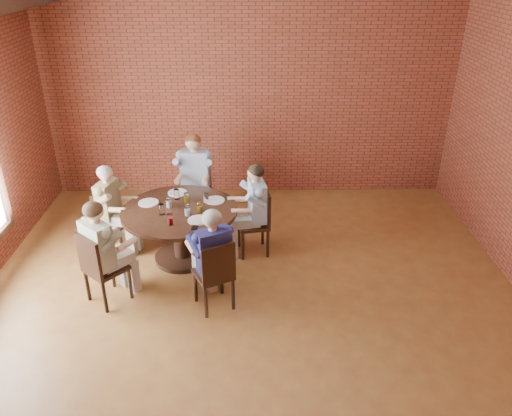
{
  "coord_description": "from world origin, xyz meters",
  "views": [
    {
      "loc": [
        0.01,
        -4.35,
        3.68
      ],
      "look_at": [
        0.08,
        1.0,
        0.92
      ],
      "focal_mm": 35.0,
      "sensor_mm": 36.0,
      "label": 1
    }
  ],
  "objects_px": {
    "chair_a": "(259,219)",
    "smartphone": "(195,227)",
    "chair_b": "(196,186)",
    "dining_table": "(181,224)",
    "chair_e": "(216,273)",
    "diner_c": "(113,209)",
    "diner_e": "(213,259)",
    "chair_c": "(109,218)",
    "diner_b": "(195,179)",
    "diner_d": "(104,252)",
    "chair_d": "(99,266)",
    "diner_a": "(253,210)"
  },
  "relations": [
    {
      "from": "chair_b",
      "to": "chair_e",
      "type": "bearing_deg",
      "value": -75.13
    },
    {
      "from": "chair_a",
      "to": "diner_a",
      "type": "xyz_separation_m",
      "value": [
        -0.08,
        -0.01,
        0.14
      ]
    },
    {
      "from": "diner_a",
      "to": "chair_b",
      "type": "relative_size",
      "value": 1.35
    },
    {
      "from": "diner_a",
      "to": "diner_b",
      "type": "height_order",
      "value": "diner_b"
    },
    {
      "from": "chair_e",
      "to": "dining_table",
      "type": "bearing_deg",
      "value": -90.0
    },
    {
      "from": "chair_b",
      "to": "diner_b",
      "type": "xyz_separation_m",
      "value": [
        -0.01,
        -0.09,
        0.16
      ]
    },
    {
      "from": "diner_a",
      "to": "chair_e",
      "type": "height_order",
      "value": "diner_a"
    },
    {
      "from": "chair_e",
      "to": "diner_e",
      "type": "xyz_separation_m",
      "value": [
        -0.03,
        0.07,
        0.14
      ]
    },
    {
      "from": "chair_d",
      "to": "diner_e",
      "type": "relative_size",
      "value": 0.73
    },
    {
      "from": "smartphone",
      "to": "diner_e",
      "type": "bearing_deg",
      "value": -61.18
    },
    {
      "from": "chair_a",
      "to": "smartphone",
      "type": "distance_m",
      "value": 1.05
    },
    {
      "from": "chair_a",
      "to": "diner_e",
      "type": "relative_size",
      "value": 0.72
    },
    {
      "from": "diner_c",
      "to": "diner_d",
      "type": "distance_m",
      "value": 1.14
    },
    {
      "from": "chair_b",
      "to": "dining_table",
      "type": "bearing_deg",
      "value": -90.0
    },
    {
      "from": "smartphone",
      "to": "diner_c",
      "type": "bearing_deg",
      "value": 151.99
    },
    {
      "from": "diner_e",
      "to": "chair_e",
      "type": "bearing_deg",
      "value": 90.0
    },
    {
      "from": "chair_c",
      "to": "chair_b",
      "type": "bearing_deg",
      "value": -33.8
    },
    {
      "from": "dining_table",
      "to": "diner_d",
      "type": "height_order",
      "value": "diner_d"
    },
    {
      "from": "chair_c",
      "to": "diner_c",
      "type": "height_order",
      "value": "diner_c"
    },
    {
      "from": "chair_a",
      "to": "smartphone",
      "type": "relative_size",
      "value": 6.35
    },
    {
      "from": "dining_table",
      "to": "diner_a",
      "type": "relative_size",
      "value": 1.17
    },
    {
      "from": "dining_table",
      "to": "diner_d",
      "type": "bearing_deg",
      "value": -131.33
    },
    {
      "from": "chair_c",
      "to": "chair_d",
      "type": "distance_m",
      "value": 1.22
    },
    {
      "from": "chair_a",
      "to": "chair_c",
      "type": "distance_m",
      "value": 2.02
    },
    {
      "from": "diner_b",
      "to": "smartphone",
      "type": "distance_m",
      "value": 1.61
    },
    {
      "from": "chair_a",
      "to": "diner_d",
      "type": "relative_size",
      "value": 0.7
    },
    {
      "from": "diner_c",
      "to": "diner_e",
      "type": "xyz_separation_m",
      "value": [
        1.42,
        -1.25,
        0.01
      ]
    },
    {
      "from": "diner_c",
      "to": "chair_e",
      "type": "height_order",
      "value": "diner_c"
    },
    {
      "from": "diner_b",
      "to": "diner_d",
      "type": "relative_size",
      "value": 1.04
    },
    {
      "from": "chair_d",
      "to": "diner_a",
      "type": "bearing_deg",
      "value": -106.77
    },
    {
      "from": "chair_c",
      "to": "chair_e",
      "type": "bearing_deg",
      "value": -115.78
    },
    {
      "from": "chair_b",
      "to": "diner_b",
      "type": "distance_m",
      "value": 0.18
    },
    {
      "from": "chair_a",
      "to": "diner_a",
      "type": "height_order",
      "value": "diner_a"
    },
    {
      "from": "dining_table",
      "to": "diner_a",
      "type": "bearing_deg",
      "value": 10.22
    },
    {
      "from": "diner_e",
      "to": "diner_a",
      "type": "bearing_deg",
      "value": -137.63
    },
    {
      "from": "chair_c",
      "to": "chair_e",
      "type": "xyz_separation_m",
      "value": [
        1.52,
        -1.34,
        0.01
      ]
    },
    {
      "from": "diner_b",
      "to": "diner_c",
      "type": "distance_m",
      "value": 1.33
    },
    {
      "from": "chair_d",
      "to": "diner_e",
      "type": "bearing_deg",
      "value": -141.71
    },
    {
      "from": "diner_b",
      "to": "chair_c",
      "type": "relative_size",
      "value": 1.53
    },
    {
      "from": "chair_c",
      "to": "diner_b",
      "type": "bearing_deg",
      "value": -36.4
    },
    {
      "from": "dining_table",
      "to": "chair_e",
      "type": "relative_size",
      "value": 1.66
    },
    {
      "from": "chair_b",
      "to": "diner_e",
      "type": "xyz_separation_m",
      "value": [
        0.4,
        -2.2,
        0.12
      ]
    },
    {
      "from": "chair_b",
      "to": "diner_d",
      "type": "bearing_deg",
      "value": -108.01
    },
    {
      "from": "chair_b",
      "to": "chair_a",
      "type": "bearing_deg",
      "value": -43.66
    },
    {
      "from": "chair_d",
      "to": "diner_e",
      "type": "distance_m",
      "value": 1.3
    },
    {
      "from": "chair_b",
      "to": "chair_c",
      "type": "bearing_deg",
      "value": -135.24
    },
    {
      "from": "chair_b",
      "to": "smartphone",
      "type": "distance_m",
      "value": 1.71
    },
    {
      "from": "chair_c",
      "to": "chair_d",
      "type": "relative_size",
      "value": 0.96
    },
    {
      "from": "chair_a",
      "to": "diner_c",
      "type": "distance_m",
      "value": 1.96
    },
    {
      "from": "chair_a",
      "to": "smartphone",
      "type": "xyz_separation_m",
      "value": [
        -0.77,
        -0.66,
        0.26
      ]
    }
  ]
}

